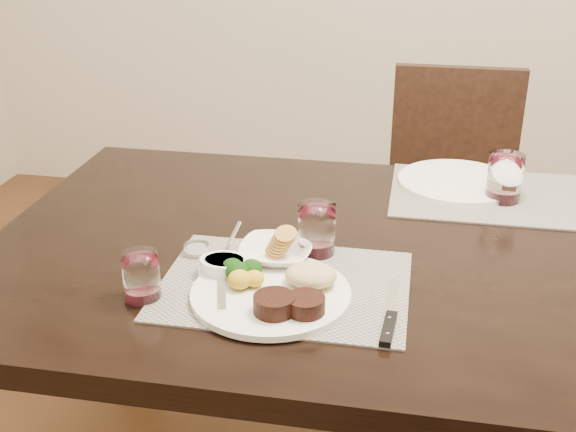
% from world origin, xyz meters
% --- Properties ---
extents(dining_table, '(2.00, 1.00, 0.75)m').
position_xyz_m(dining_table, '(0.00, 0.00, 0.67)').
color(dining_table, black).
rests_on(dining_table, ground).
extents(chair_far, '(0.42, 0.42, 0.90)m').
position_xyz_m(chair_far, '(0.00, 0.93, 0.50)').
color(chair_far, black).
rests_on(chair_far, ground).
extents(placemat_near, '(0.46, 0.34, 0.00)m').
position_xyz_m(placemat_near, '(-0.35, -0.18, 0.75)').
color(placemat_near, gray).
rests_on(placemat_near, dining_table).
extents(placemat_far, '(0.46, 0.34, 0.00)m').
position_xyz_m(placemat_far, '(0.05, 0.33, 0.75)').
color(placemat_far, gray).
rests_on(placemat_far, dining_table).
extents(dinner_plate, '(0.29, 0.29, 0.05)m').
position_xyz_m(dinner_plate, '(-0.35, -0.23, 0.77)').
color(dinner_plate, white).
rests_on(dinner_plate, placemat_near).
extents(napkin_fork, '(0.14, 0.19, 0.02)m').
position_xyz_m(napkin_fork, '(-0.45, -0.24, 0.76)').
color(napkin_fork, silver).
rests_on(napkin_fork, placemat_near).
extents(steak_knife, '(0.03, 0.23, 0.01)m').
position_xyz_m(steak_knife, '(-0.15, -0.28, 0.76)').
color(steak_knife, white).
rests_on(steak_knife, placemat_near).
extents(cracker_bowl, '(0.14, 0.14, 0.06)m').
position_xyz_m(cracker_bowl, '(-0.38, -0.09, 0.77)').
color(cracker_bowl, white).
rests_on(cracker_bowl, placemat_near).
extents(sauce_ramekin, '(0.09, 0.14, 0.07)m').
position_xyz_m(sauce_ramekin, '(-0.46, -0.17, 0.77)').
color(sauce_ramekin, white).
rests_on(sauce_ramekin, placemat_near).
extents(wine_glass_near, '(0.08, 0.08, 0.10)m').
position_xyz_m(wine_glass_near, '(-0.31, -0.04, 0.80)').
color(wine_glass_near, white).
rests_on(wine_glass_near, placemat_near).
extents(far_plate, '(0.29, 0.29, 0.01)m').
position_xyz_m(far_plate, '(-0.02, 0.38, 0.76)').
color(far_plate, white).
rests_on(far_plate, placemat_far).
extents(wine_glass_far, '(0.08, 0.08, 0.11)m').
position_xyz_m(wine_glass_far, '(0.08, 0.30, 0.80)').
color(wine_glass_far, white).
rests_on(wine_glass_far, placemat_far).
extents(wine_glass_side, '(0.07, 0.07, 0.09)m').
position_xyz_m(wine_glass_side, '(-0.59, -0.27, 0.79)').
color(wine_glass_side, white).
rests_on(wine_glass_side, dining_table).
extents(salt_cellar, '(0.05, 0.05, 0.02)m').
position_xyz_m(salt_cellar, '(-0.54, -0.09, 0.76)').
color(salt_cellar, white).
rests_on(salt_cellar, dining_table).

